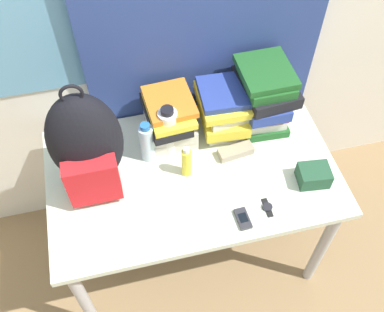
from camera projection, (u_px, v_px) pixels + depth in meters
The scene contains 13 objects.
ground_plane at pixel (209, 310), 2.22m from camera, with size 12.00×12.00×0.00m, color #8C704C.
desk at pixel (192, 182), 1.94m from camera, with size 1.20×0.72×0.71m.
backpack at pixel (86, 145), 1.67m from camera, with size 0.28×0.25×0.52m.
book_stack_left at pixel (169, 118), 1.90m from camera, with size 0.22×0.28×0.21m.
book_stack_center at pixel (223, 108), 1.93m from camera, with size 0.21×0.29×0.22m.
book_stack_right at pixel (263, 95), 1.92m from camera, with size 0.24×0.29×0.30m.
water_bottle at pixel (147, 142), 1.84m from camera, with size 0.06×0.06×0.21m.
sports_bottle at pixel (168, 131), 1.85m from camera, with size 0.08×0.08×0.25m.
sunscreen_bottle at pixel (187, 162), 1.80m from camera, with size 0.04×0.04×0.16m.
cell_phone at pixel (243, 219), 1.72m from camera, with size 0.05×0.09×0.02m.
sunglasses_case at pixel (236, 151), 1.91m from camera, with size 0.16×0.07×0.04m.
camera_pouch at pixel (314, 175), 1.81m from camera, with size 0.13×0.11×0.07m.
wristwatch at pixel (267, 207), 1.76m from camera, with size 0.04×0.08×0.01m.
Camera 1 is at (-0.25, -0.69, 2.24)m, focal length 42.00 mm.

